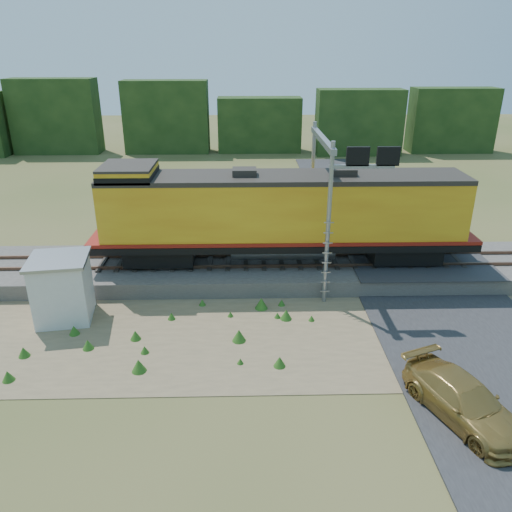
{
  "coord_description": "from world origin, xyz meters",
  "views": [
    {
      "loc": [
        -1.84,
        -17.16,
        10.95
      ],
      "look_at": [
        -1.35,
        3.0,
        2.4
      ],
      "focal_mm": 35.0,
      "sensor_mm": 36.0,
      "label": 1
    }
  ],
  "objects_px": {
    "signal_gantry": "(331,174)",
    "car": "(464,401)",
    "locomotive": "(278,214)",
    "shed": "(62,288)"
  },
  "relations": [
    {
      "from": "shed",
      "to": "car",
      "type": "height_order",
      "value": "shed"
    },
    {
      "from": "locomotive",
      "to": "shed",
      "type": "distance_m",
      "value": 10.39
    },
    {
      "from": "signal_gantry",
      "to": "car",
      "type": "bearing_deg",
      "value": -74.22
    },
    {
      "from": "signal_gantry",
      "to": "car",
      "type": "xyz_separation_m",
      "value": [
        2.83,
        -10.0,
        -4.85
      ]
    },
    {
      "from": "car",
      "to": "shed",
      "type": "bearing_deg",
      "value": 133.64
    },
    {
      "from": "locomotive",
      "to": "car",
      "type": "bearing_deg",
      "value": -63.95
    },
    {
      "from": "locomotive",
      "to": "car",
      "type": "relative_size",
      "value": 4.21
    },
    {
      "from": "shed",
      "to": "locomotive",
      "type": "bearing_deg",
      "value": 15.15
    },
    {
      "from": "signal_gantry",
      "to": "car",
      "type": "relative_size",
      "value": 1.65
    },
    {
      "from": "shed",
      "to": "car",
      "type": "xyz_separation_m",
      "value": [
        14.6,
        -6.64,
        -0.79
      ]
    }
  ]
}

